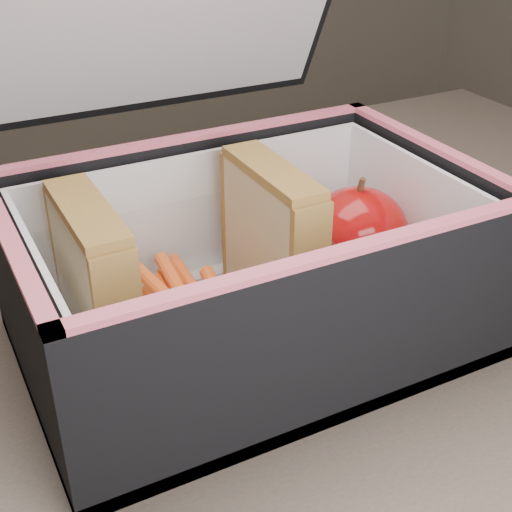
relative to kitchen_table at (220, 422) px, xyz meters
The scene contains 8 objects.
kitchen_table is the anchor object (origin of this frame).
lunch_bag 0.16m from the kitchen_table, 30.21° to the right, with size 0.33×0.31×0.31m.
plastic_tub 0.14m from the kitchen_table, 163.31° to the right, with size 0.18×0.13×0.07m, color white, non-canonical shape.
sandwich_left 0.19m from the kitchen_table, behind, with size 0.03×0.10×0.11m.
sandwich_right 0.17m from the kitchen_table, ahead, with size 0.03×0.10×0.11m.
carrot_sticks 0.13m from the kitchen_table, behind, with size 0.06×0.15×0.03m.
paper_napkin 0.16m from the kitchen_table, ahead, with size 0.07×0.07×0.01m, color white.
red_apple 0.19m from the kitchen_table, ahead, with size 0.10×0.10×0.08m.
Camera 1 is at (-0.18, -0.41, 1.08)m, focal length 50.00 mm.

